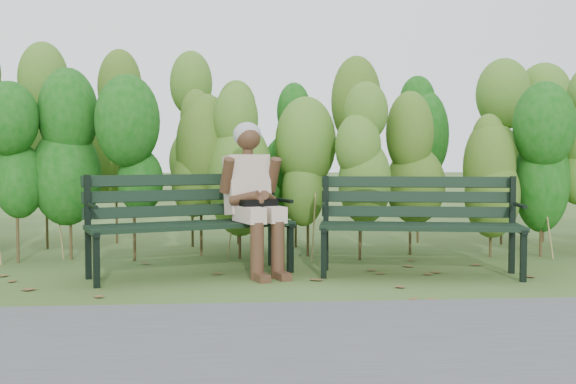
{
  "coord_description": "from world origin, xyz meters",
  "views": [
    {
      "loc": [
        -0.47,
        -5.76,
        1.07
      ],
      "look_at": [
        0.0,
        0.35,
        0.75
      ],
      "focal_mm": 42.0,
      "sensor_mm": 36.0,
      "label": 1
    }
  ],
  "objects": [
    {
      "name": "seated_woman",
      "position": [
        -0.32,
        0.42,
        0.78
      ],
      "size": [
        0.65,
        0.89,
        1.39
      ],
      "color": "beige",
      "rests_on": "ground"
    },
    {
      "name": "bench_left",
      "position": [
        -0.9,
        0.4,
        0.54
      ],
      "size": [
        1.92,
        1.2,
        0.92
      ],
      "color": "black",
      "rests_on": "ground"
    },
    {
      "name": "bench_right",
      "position": [
        1.19,
        0.24,
        0.53
      ],
      "size": [
        1.86,
        0.88,
        0.89
      ],
      "color": "black",
      "rests_on": "ground"
    },
    {
      "name": "leaf_litter",
      "position": [
        0.12,
        -0.25,
        0.0
      ],
      "size": [
        5.17,
        2.18,
        0.01
      ],
      "color": "brown",
      "rests_on": "ground"
    },
    {
      "name": "ground",
      "position": [
        0.0,
        0.0,
        0.0
      ],
      "size": [
        80.0,
        80.0,
        0.0
      ],
      "primitive_type": "plane",
      "color": "#384617"
    },
    {
      "name": "hedge_band",
      "position": [
        0.0,
        1.86,
        1.26
      ],
      "size": [
        11.04,
        1.67,
        2.42
      ],
      "color": "#47381E",
      "rests_on": "ground"
    },
    {
      "name": "footpath",
      "position": [
        0.0,
        -2.2,
        0.01
      ],
      "size": [
        60.0,
        2.5,
        0.01
      ],
      "primitive_type": "cube",
      "color": "#474749",
      "rests_on": "ground"
    }
  ]
}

